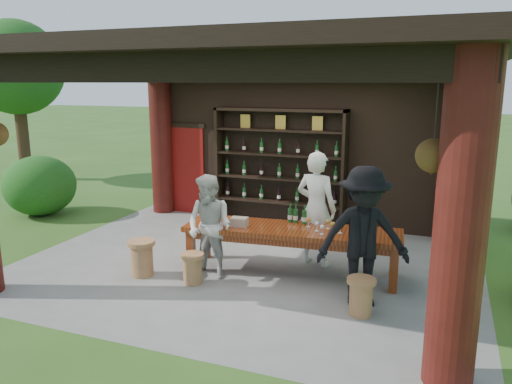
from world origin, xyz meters
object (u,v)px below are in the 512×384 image
(guest_woman, at_px, (210,227))
(guest_man, at_px, (363,237))
(stool_near_left, at_px, (192,268))
(napkin_basket, at_px, (239,222))
(stool_near_right, at_px, (361,296))
(tasting_table, at_px, (292,235))
(stool_far_left, at_px, (142,257))
(wine_shelf, at_px, (279,168))
(host, at_px, (316,209))

(guest_woman, xyz_separation_m, guest_man, (2.36, -0.15, 0.15))
(stool_near_left, relative_size, napkin_basket, 1.81)
(stool_near_right, relative_size, guest_woman, 0.31)
(tasting_table, height_order, guest_man, guest_man)
(stool_far_left, relative_size, guest_woman, 0.36)
(stool_far_left, bearing_deg, wine_shelf, 72.76)
(wine_shelf, relative_size, stool_near_right, 5.55)
(stool_near_right, distance_m, guest_man, 0.77)
(tasting_table, bearing_deg, wine_shelf, 112.37)
(napkin_basket, bearing_deg, host, 35.49)
(stool_near_right, xyz_separation_m, napkin_basket, (-2.08, 0.87, 0.55))
(tasting_table, distance_m, napkin_basket, 0.85)
(stool_far_left, bearing_deg, napkin_basket, 28.20)
(wine_shelf, bearing_deg, stool_near_right, -57.41)
(tasting_table, relative_size, stool_near_right, 6.85)
(napkin_basket, bearing_deg, guest_man, -14.42)
(stool_near_left, relative_size, stool_far_left, 0.82)
(wine_shelf, height_order, guest_woman, wine_shelf)
(tasting_table, relative_size, napkin_basket, 13.25)
(guest_man, bearing_deg, stool_near_left, 164.82)
(tasting_table, distance_m, stool_far_left, 2.37)
(wine_shelf, height_order, stool_far_left, wine_shelf)
(tasting_table, bearing_deg, guest_man, -30.62)
(stool_near_right, distance_m, guest_woman, 2.52)
(stool_near_left, xyz_separation_m, host, (1.52, 1.47, 0.70))
(host, height_order, napkin_basket, host)
(stool_near_left, bearing_deg, guest_man, 4.66)
(wine_shelf, distance_m, tasting_table, 2.86)
(stool_near_right, bearing_deg, guest_woman, 168.41)
(stool_near_right, relative_size, host, 0.26)
(stool_near_left, bearing_deg, tasting_table, 36.05)
(stool_far_left, distance_m, napkin_basket, 1.62)
(wine_shelf, distance_m, napkin_basket, 2.83)
(tasting_table, bearing_deg, stool_far_left, -156.76)
(wine_shelf, height_order, guest_man, wine_shelf)
(wine_shelf, relative_size, stool_far_left, 4.87)
(tasting_table, distance_m, stool_near_left, 1.62)
(stool_far_left, relative_size, guest_man, 0.30)
(stool_near_right, height_order, stool_far_left, stool_far_left)
(stool_far_left, relative_size, host, 0.30)
(stool_near_left, height_order, host, host)
(wine_shelf, distance_m, host, 2.44)
(stool_near_right, bearing_deg, guest_man, 98.94)
(host, xyz_separation_m, napkin_basket, (-1.05, -0.75, -0.13))
(guest_woman, height_order, guest_man, guest_man)
(host, bearing_deg, wine_shelf, -45.00)
(stool_far_left, xyz_separation_m, guest_man, (3.38, 0.21, 0.65))
(guest_woman, bearing_deg, napkin_basket, 58.82)
(stool_far_left, bearing_deg, stool_near_right, -2.33)
(tasting_table, relative_size, guest_man, 1.80)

